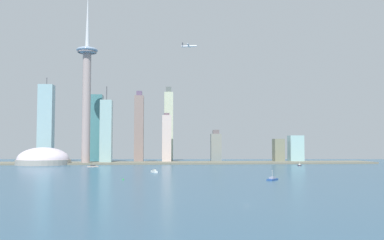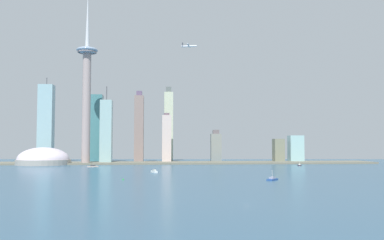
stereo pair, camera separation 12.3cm
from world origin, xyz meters
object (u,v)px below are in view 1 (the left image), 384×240
at_px(boat_0, 272,179).
at_px(skyscraper_6, 278,151).
at_px(stadium_dome, 43,160).
at_px(boat_2, 154,171).
at_px(channel_buoy_0, 123,179).
at_px(skyscraper_0, 167,139).
at_px(skyscraper_5, 296,149).
at_px(skyscraper_8, 106,132).
at_px(skyscraper_3, 139,128).
at_px(skyscraper_2, 97,128).
at_px(observation_tower, 87,84).
at_px(skyscraper_4, 46,123).
at_px(skyscraper_7, 216,147).
at_px(airplane, 189,46).
at_px(boat_1, 93,166).
at_px(skyscraper_1, 169,126).
at_px(boat_3, 300,165).

bearing_deg(boat_0, skyscraper_6, 21.71).
bearing_deg(stadium_dome, boat_2, -48.83).
bearing_deg(channel_buoy_0, skyscraper_0, 82.68).
height_order(skyscraper_5, skyscraper_8, skyscraper_8).
distance_m(skyscraper_3, boat_0, 438.16).
height_order(stadium_dome, skyscraper_6, skyscraper_6).
height_order(skyscraper_0, skyscraper_2, skyscraper_2).
distance_m(stadium_dome, skyscraper_0, 222.56).
relative_size(observation_tower, boat_0, 20.28).
xyz_separation_m(skyscraper_3, skyscraper_4, (-179.79, 23.27, 9.58)).
bearing_deg(skyscraper_7, airplane, -111.73).
relative_size(skyscraper_2, skyscraper_4, 0.80).
height_order(skyscraper_0, boat_1, skyscraper_0).
relative_size(skyscraper_2, skyscraper_7, 2.07).
height_order(skyscraper_1, skyscraper_7, skyscraper_1).
relative_size(observation_tower, boat_3, 36.96).
xyz_separation_m(skyscraper_7, boat_0, (-4.94, -437.37, -28.31)).
distance_m(skyscraper_1, skyscraper_6, 224.22).
relative_size(stadium_dome, airplane, 3.47).
bearing_deg(skyscraper_5, skyscraper_7, 163.35).
bearing_deg(boat_3, airplane, 6.76).
xyz_separation_m(skyscraper_8, channel_buoy_0, (60.38, -357.66, -56.45)).
height_order(boat_0, boat_1, boat_0).
distance_m(boat_2, airplane, 250.71).
bearing_deg(skyscraper_4, boat_3, -20.51).
height_order(skyscraper_0, skyscraper_3, skyscraper_3).
bearing_deg(channel_buoy_0, skyscraper_3, 90.45).
height_order(boat_3, channel_buoy_0, boat_3).
distance_m(boat_1, boat_3, 327.69).
bearing_deg(skyscraper_8, skyscraper_2, 111.61).
distance_m(observation_tower, channel_buoy_0, 371.63).
xyz_separation_m(skyscraper_3, skyscraper_8, (-57.32, -36.31, -7.99)).
xyz_separation_m(skyscraper_5, boat_1, (-364.22, -132.88, -24.79)).
relative_size(skyscraper_0, boat_3, 11.23).
relative_size(skyscraper_3, boat_1, 8.23).
bearing_deg(skyscraper_1, skyscraper_8, -143.70).
relative_size(skyscraper_0, boat_2, 6.57).
bearing_deg(boat_0, skyscraper_2, 66.44).
height_order(skyscraper_3, skyscraper_5, skyscraper_3).
bearing_deg(stadium_dome, boat_0, -47.92).
bearing_deg(skyscraper_2, channel_buoy_0, -78.45).
bearing_deg(boat_2, skyscraper_3, 165.06).
xyz_separation_m(skyscraper_4, boat_2, (211.91, -310.42, -73.55)).
xyz_separation_m(observation_tower, boat_1, (25.65, -85.71, -139.19)).
height_order(boat_1, airplane, airplane).
distance_m(observation_tower, boat_2, 290.96).
distance_m(skyscraper_4, boat_1, 219.62).
xyz_separation_m(skyscraper_0, skyscraper_1, (5.00, 57.65, 26.97)).
xyz_separation_m(observation_tower, skyscraper_0, (141.52, 52.30, -94.73)).
relative_size(observation_tower, skyscraper_5, 5.96).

